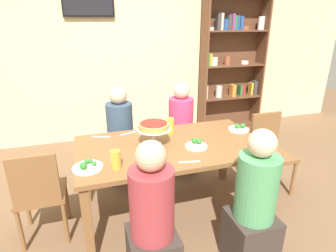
% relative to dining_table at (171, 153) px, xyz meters
% --- Properties ---
extents(ground_plane, '(12.00, 12.00, 0.00)m').
position_rel_dining_table_xyz_m(ground_plane, '(0.00, 0.00, -0.66)').
color(ground_plane, brown).
extents(rear_partition, '(8.00, 0.12, 2.80)m').
position_rel_dining_table_xyz_m(rear_partition, '(0.00, 2.20, 0.74)').
color(rear_partition, beige).
rests_on(rear_partition, ground_plane).
extents(dining_table, '(1.73, 0.96, 0.74)m').
position_rel_dining_table_xyz_m(dining_table, '(0.00, 0.00, 0.00)').
color(dining_table, brown).
rests_on(dining_table, ground_plane).
extents(bookshelf, '(1.10, 0.30, 2.21)m').
position_rel_dining_table_xyz_m(bookshelf, '(1.72, 2.02, 0.49)').
color(bookshelf, brown).
rests_on(bookshelf, ground_plane).
extents(television, '(0.70, 0.05, 0.41)m').
position_rel_dining_table_xyz_m(television, '(-0.54, 2.11, 1.41)').
color(television, black).
extents(diner_far_right, '(0.34, 0.34, 1.15)m').
position_rel_dining_table_xyz_m(diner_far_right, '(0.38, 0.78, -0.17)').
color(diner_far_right, '#382D28').
rests_on(diner_far_right, ground_plane).
extents(diner_near_right, '(0.34, 0.34, 1.15)m').
position_rel_dining_table_xyz_m(diner_near_right, '(0.39, -0.80, -0.17)').
color(diner_near_right, '#382D28').
rests_on(diner_near_right, ground_plane).
extents(diner_far_left, '(0.34, 0.34, 1.15)m').
position_rel_dining_table_xyz_m(diner_far_left, '(-0.37, 0.79, -0.17)').
color(diner_far_left, '#382D28').
rests_on(diner_far_left, ground_plane).
extents(diner_near_left, '(0.34, 0.34, 1.15)m').
position_rel_dining_table_xyz_m(diner_near_left, '(-0.38, -0.76, -0.17)').
color(diner_near_left, '#382D28').
rests_on(diner_near_left, ground_plane).
extents(chair_head_east, '(0.40, 0.40, 0.87)m').
position_rel_dining_table_xyz_m(chair_head_east, '(1.18, 0.10, -0.17)').
color(chair_head_east, brown).
rests_on(chair_head_east, ground_plane).
extents(chair_head_west, '(0.40, 0.40, 0.87)m').
position_rel_dining_table_xyz_m(chair_head_west, '(-1.17, -0.05, -0.17)').
color(chair_head_west, brown).
rests_on(chair_head_west, ground_plane).
extents(deep_dish_pizza_stand, '(0.31, 0.31, 0.22)m').
position_rel_dining_table_xyz_m(deep_dish_pizza_stand, '(-0.15, 0.04, 0.26)').
color(deep_dish_pizza_stand, silver).
rests_on(deep_dish_pizza_stand, dining_table).
extents(salad_plate_near_diner, '(0.21, 0.21, 0.07)m').
position_rel_dining_table_xyz_m(salad_plate_near_diner, '(0.80, 0.15, 0.10)').
color(salad_plate_near_diner, white).
rests_on(salad_plate_near_diner, dining_table).
extents(salad_plate_far_diner, '(0.24, 0.24, 0.07)m').
position_rel_dining_table_xyz_m(salad_plate_far_diner, '(-0.76, -0.23, 0.10)').
color(salad_plate_far_diner, white).
rests_on(salad_plate_far_diner, dining_table).
extents(salad_plate_spare, '(0.20, 0.20, 0.07)m').
position_rel_dining_table_xyz_m(salad_plate_spare, '(0.21, -0.10, 0.10)').
color(salad_plate_spare, white).
rests_on(salad_plate_spare, dining_table).
extents(beer_glass_amber_tall, '(0.08, 0.08, 0.15)m').
position_rel_dining_table_xyz_m(beer_glass_amber_tall, '(-0.55, -0.29, 0.16)').
color(beer_glass_amber_tall, gold).
rests_on(beer_glass_amber_tall, dining_table).
extents(beer_glass_amber_short, '(0.08, 0.08, 0.16)m').
position_rel_dining_table_xyz_m(beer_glass_amber_short, '(0.08, 0.27, 0.16)').
color(beer_glass_amber_short, gold).
rests_on(beer_glass_amber_short, dining_table).
extents(water_glass_clear_near, '(0.07, 0.07, 0.10)m').
position_rel_dining_table_xyz_m(water_glass_clear_near, '(-0.31, -0.30, 0.14)').
color(water_glass_clear_near, white).
rests_on(water_glass_clear_near, dining_table).
extents(cutlery_fork_near, '(0.18, 0.05, 0.00)m').
position_rel_dining_table_xyz_m(cutlery_fork_near, '(0.04, -0.37, 0.09)').
color(cutlery_fork_near, silver).
rests_on(cutlery_fork_near, dining_table).
extents(cutlery_knife_near, '(0.18, 0.07, 0.00)m').
position_rel_dining_table_xyz_m(cutlery_knife_near, '(-0.34, 0.39, 0.09)').
color(cutlery_knife_near, silver).
rests_on(cutlery_knife_near, dining_table).
extents(cutlery_fork_far, '(0.18, 0.07, 0.00)m').
position_rel_dining_table_xyz_m(cutlery_fork_far, '(-0.61, 0.38, 0.09)').
color(cutlery_fork_far, silver).
rests_on(cutlery_fork_far, dining_table).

